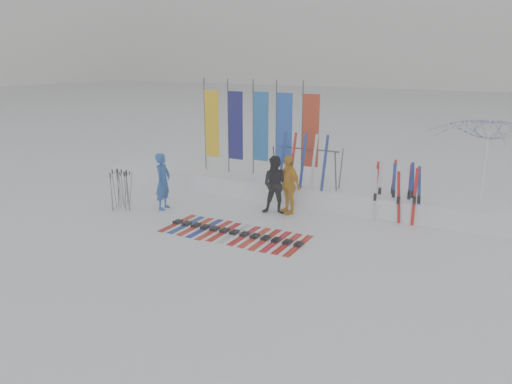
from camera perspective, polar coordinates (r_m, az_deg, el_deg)
The scene contains 11 objects.
ground at distance 12.55m, azimuth -4.24°, elevation -6.03°, with size 120.00×120.00×0.00m, color white.
snow_bank at distance 16.33m, azimuth 4.29°, elevation 0.21°, with size 14.00×1.60×0.60m, color white.
person_blue at distance 15.37m, azimuth -10.58°, elevation 1.20°, with size 0.63×0.41×1.73m, color #1B4CA1.
person_black at distance 14.66m, azimuth 2.32°, elevation 0.78°, with size 0.85×0.66×1.74m, color black.
person_yellow at distance 14.73m, azimuth 3.71°, elevation 0.85°, with size 1.03×0.43×1.76m, color orange.
tent_canopy at distance 15.37m, azimuth 24.60°, elevation 2.45°, with size 3.26×3.33×2.99m, color white.
ski_row at distance 13.24m, azimuth -2.51°, elevation -4.67°, with size 3.85×1.68×0.07m.
pole_cluster at distance 15.77m, azimuth -15.13°, elevation 0.28°, with size 0.76×0.83×1.25m.
feather_flags at distance 16.70m, azimuth 0.30°, elevation 7.42°, with size 4.24×0.22×3.20m.
ski_rack at distance 15.48m, azimuth 5.91°, elevation 3.45°, with size 2.04×0.80×1.23m.
upright_skis at distance 14.85m, azimuth 15.98°, elevation 0.04°, with size 1.52×1.11×1.69m.
Camera 1 is at (6.24, -9.87, 4.60)m, focal length 35.00 mm.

